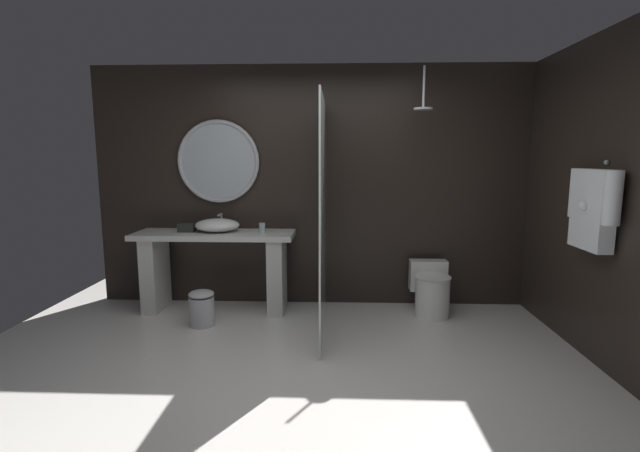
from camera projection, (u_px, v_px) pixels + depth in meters
name	position (u px, v px, depth m)	size (l,w,h in m)	color
ground_plane	(302.00, 382.00, 3.30)	(5.76, 5.76, 0.00)	silver
back_wall_panel	(314.00, 187.00, 4.99)	(4.80, 0.10, 2.60)	black
side_wall_right	(589.00, 197.00, 3.77)	(0.10, 2.47, 2.60)	black
vanity_counter	(216.00, 262.00, 4.81)	(1.67, 0.54, 0.85)	silver
vessel_sink	(217.00, 225.00, 4.78)	(0.47, 0.38, 0.18)	white
tumbler_cup	(262.00, 228.00, 4.72)	(0.06, 0.06, 0.10)	silver
tissue_box	(187.00, 228.00, 4.79)	(0.17, 0.12, 0.09)	#282D28
round_wall_mirror	(218.00, 162.00, 4.90)	(0.89, 0.04, 0.89)	#B7B7BC
shower_glass_panel	(323.00, 217.00, 4.23)	(0.02, 1.50, 2.15)	silver
rain_shower_head	(423.00, 103.00, 4.40)	(0.18, 0.18, 0.42)	#B7B7BC
hanging_bathrobe	(593.00, 206.00, 3.46)	(0.20, 0.60, 0.68)	#B7B7BC
toilet	(431.00, 290.00, 4.69)	(0.39, 0.53, 0.54)	white
waste_bin	(202.00, 308.00, 4.40)	(0.25, 0.25, 0.35)	#B7B7BC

